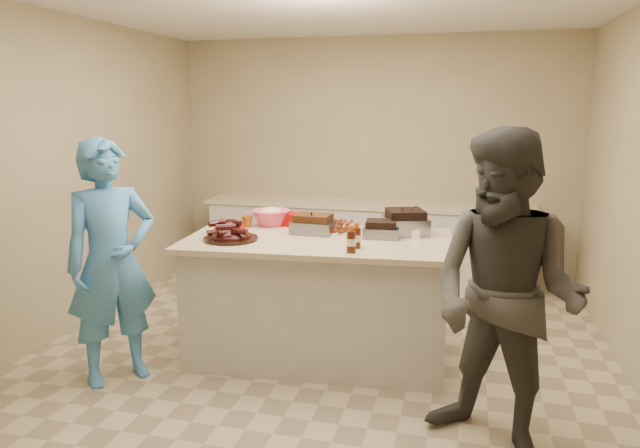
% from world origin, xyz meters
% --- Properties ---
extents(room, '(4.50, 5.00, 2.70)m').
position_xyz_m(room, '(0.00, 0.00, 0.00)').
color(room, tan).
rests_on(room, ground).
extents(back_counter, '(3.60, 0.64, 0.90)m').
position_xyz_m(back_counter, '(0.00, 2.20, 0.45)').
color(back_counter, beige).
rests_on(back_counter, ground).
extents(island, '(2.09, 1.21, 0.95)m').
position_xyz_m(island, '(-0.02, 0.15, 0.00)').
color(island, beige).
rests_on(island, ground).
extents(rib_platter, '(0.51, 0.51, 0.16)m').
position_xyz_m(rib_platter, '(-0.64, -0.07, 0.95)').
color(rib_platter, '#3A0C0A').
rests_on(rib_platter, island).
extents(pulled_pork_tray, '(0.33, 0.26, 0.10)m').
position_xyz_m(pulled_pork_tray, '(-0.10, 0.31, 0.95)').
color(pulled_pork_tray, '#47230F').
rests_on(pulled_pork_tray, island).
extents(brisket_tray, '(0.28, 0.24, 0.08)m').
position_xyz_m(brisket_tray, '(0.44, 0.30, 0.95)').
color(brisket_tray, black).
rests_on(brisket_tray, island).
extents(roasting_pan, '(0.41, 0.41, 0.13)m').
position_xyz_m(roasting_pan, '(0.60, 0.49, 0.95)').
color(roasting_pan, gray).
rests_on(roasting_pan, island).
extents(coleslaw_bowl, '(0.35, 0.35, 0.22)m').
position_xyz_m(coleslaw_bowl, '(-0.52, 0.52, 0.95)').
color(coleslaw_bowl, '#F64A6F').
rests_on(coleslaw_bowl, island).
extents(sausage_plate, '(0.39, 0.39, 0.05)m').
position_xyz_m(sausage_plate, '(0.05, 0.40, 0.95)').
color(sausage_plate, silver).
rests_on(sausage_plate, island).
extents(mac_cheese_dish, '(0.33, 0.27, 0.08)m').
position_xyz_m(mac_cheese_dish, '(0.60, 0.46, 0.95)').
color(mac_cheese_dish, '#FFA723').
rests_on(mac_cheese_dish, island).
extents(bbq_bottle_a, '(0.07, 0.07, 0.19)m').
position_xyz_m(bbq_bottle_a, '(0.31, -0.22, 0.95)').
color(bbq_bottle_a, '#3A150A').
rests_on(bbq_bottle_a, island).
extents(bbq_bottle_b, '(0.07, 0.07, 0.18)m').
position_xyz_m(bbq_bottle_b, '(0.32, -0.08, 0.95)').
color(bbq_bottle_b, '#3A150A').
rests_on(bbq_bottle_b, island).
extents(mustard_bottle, '(0.05, 0.05, 0.12)m').
position_xyz_m(mustard_bottle, '(-0.11, 0.22, 0.95)').
color(mustard_bottle, yellow).
rests_on(mustard_bottle, island).
extents(sauce_bowl, '(0.16, 0.06, 0.15)m').
position_xyz_m(sauce_bowl, '(-0.12, 0.43, 0.95)').
color(sauce_bowl, silver).
rests_on(sauce_bowl, island).
extents(plate_stack_large, '(0.27, 0.27, 0.03)m').
position_xyz_m(plate_stack_large, '(-0.78, 0.25, 0.95)').
color(plate_stack_large, '#980A01').
rests_on(plate_stack_large, island).
extents(plate_stack_small, '(0.21, 0.21, 0.03)m').
position_xyz_m(plate_stack_small, '(-0.77, 0.09, 0.95)').
color(plate_stack_small, '#980A01').
rests_on(plate_stack_small, island).
extents(plastic_cup, '(0.10, 0.10, 0.10)m').
position_xyz_m(plastic_cup, '(-0.70, 0.41, 0.95)').
color(plastic_cup, '#95490E').
rests_on(plastic_cup, island).
extents(basket_stack, '(0.23, 0.19, 0.11)m').
position_xyz_m(basket_stack, '(-0.32, 0.55, 0.95)').
color(basket_stack, '#980A01').
rests_on(basket_stack, island).
extents(guest_blue, '(1.74, 1.59, 0.41)m').
position_xyz_m(guest_blue, '(-1.32, -0.58, 0.00)').
color(guest_blue, '#458CCE').
rests_on(guest_blue, ground).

